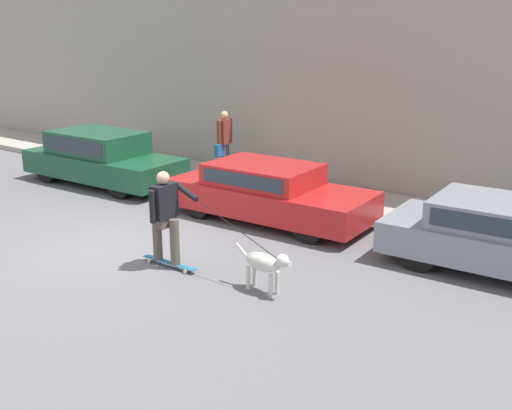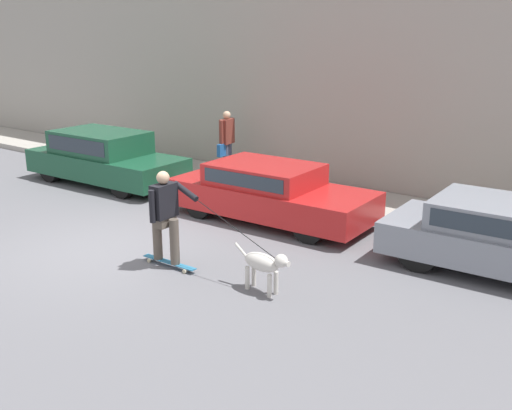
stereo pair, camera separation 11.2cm
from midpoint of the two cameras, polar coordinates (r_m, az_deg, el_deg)
ground_plane at (r=11.18m, az=-14.18°, el=-4.16°), size 36.00×36.00×0.00m
back_wall at (r=15.28m, az=3.61°, el=12.69°), size 32.00×0.30×5.66m
sidewalk_curb at (r=14.78m, az=1.03°, el=1.75°), size 30.00×1.97×0.16m
parked_car_0 at (r=15.77m, az=-14.67°, el=4.31°), size 4.37×1.81×1.34m
parked_car_1 at (r=12.34m, az=0.94°, el=1.17°), size 4.33×1.81×1.18m
parked_car_2 at (r=10.51m, az=22.43°, el=-2.87°), size 3.98×1.84×1.18m
dog at (r=9.00m, az=0.52°, el=-5.63°), size 1.08×0.33×0.70m
skateboarder at (r=9.93m, az=-8.95°, el=-0.84°), size 2.77×0.64×1.64m
pedestrian_with_bag at (r=15.33m, az=-3.25°, el=6.11°), size 0.27×0.72×1.68m
fire_hydrant at (r=14.36m, az=-5.11°, el=2.51°), size 0.18×0.18×0.73m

